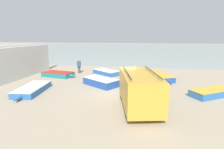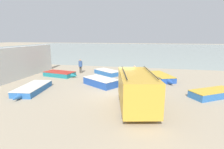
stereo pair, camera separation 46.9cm
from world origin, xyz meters
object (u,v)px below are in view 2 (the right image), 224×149
object	(u,v)px
fishing_rowboat_2	(161,77)
fisherman_0	(135,73)
fishing_rowboat_0	(32,89)
fishing_rowboat_5	(60,74)
fishing_rowboat_4	(100,81)
fisherman_1	(80,65)
fishing_rowboat_1	(107,72)
parked_van	(136,89)
fishing_rowboat_3	(214,93)

from	to	relation	value
fishing_rowboat_2	fisherman_0	size ratio (longest dim) A/B	2.63
fishing_rowboat_0	fishing_rowboat_2	xyz separation A→B (m)	(10.48, 6.33, 0.04)
fishing_rowboat_2	fishing_rowboat_5	size ratio (longest dim) A/B	1.10
fishing_rowboat_0	fishing_rowboat_2	bearing A→B (deg)	113.76
fishing_rowboat_0	fisherman_0	distance (m)	8.99
fishing_rowboat_2	fishing_rowboat_5	xyz separation A→B (m)	(-11.05, -0.66, -0.03)
fishing_rowboat_5	fishing_rowboat_4	bearing A→B (deg)	-14.74
fishing_rowboat_5	fisherman_1	size ratio (longest dim) A/B	2.48
fishing_rowboat_1	fishing_rowboat_5	bearing A→B (deg)	60.53
fishing_rowboat_0	fishing_rowboat_1	bearing A→B (deg)	143.52
fishing_rowboat_0	fishing_rowboat_5	distance (m)	5.70
fishing_rowboat_1	fisherman_0	xyz separation A→B (m)	(3.60, -3.58, 0.79)
parked_van	fishing_rowboat_2	distance (m)	8.09
fisherman_0	fishing_rowboat_2	bearing A→B (deg)	50.90
fishing_rowboat_2	fishing_rowboat_4	distance (m)	6.51
fishing_rowboat_3	fisherman_0	world-z (taller)	fisherman_0
fishing_rowboat_0	fishing_rowboat_5	bearing A→B (deg)	178.41
fishing_rowboat_4	fisherman_0	bearing A→B (deg)	-126.87
parked_van	fisherman_0	bearing A→B (deg)	-6.67
fishing_rowboat_1	fishing_rowboat_2	distance (m)	6.32
fishing_rowboat_5	fisherman_0	size ratio (longest dim) A/B	2.39
fishing_rowboat_3	fisherman_1	size ratio (longest dim) A/B	2.40
fishing_rowboat_0	fishing_rowboat_2	world-z (taller)	fishing_rowboat_2
fishing_rowboat_0	fisherman_0	xyz separation A→B (m)	(7.92, 4.18, 0.80)
fishing_rowboat_0	fishing_rowboat_1	xyz separation A→B (m)	(4.32, 7.75, 0.02)
fishing_rowboat_4	fisherman_1	world-z (taller)	fisherman_1
fishing_rowboat_3	fisherman_0	size ratio (longest dim) A/B	2.32
fisherman_0	fisherman_1	size ratio (longest dim) A/B	1.04
parked_van	fisherman_1	size ratio (longest dim) A/B	3.05
fishing_rowboat_2	fishing_rowboat_3	bearing A→B (deg)	15.57
parked_van	fishing_rowboat_1	bearing A→B (deg)	11.69
fishing_rowboat_2	fishing_rowboat_5	distance (m)	11.07
parked_van	fishing_rowboat_4	world-z (taller)	parked_van
fishing_rowboat_4	fishing_rowboat_1	bearing A→B (deg)	-49.98
parked_van	fishing_rowboat_3	size ratio (longest dim) A/B	1.27
fishing_rowboat_5	fisherman_1	world-z (taller)	fisherman_1
fishing_rowboat_0	fisherman_1	world-z (taller)	fisherman_1
fishing_rowboat_1	parked_van	bearing A→B (deg)	151.98
fishing_rowboat_2	fisherman_1	world-z (taller)	fisherman_1
fisherman_0	fisherman_1	world-z (taller)	fisherman_0
fisherman_0	fishing_rowboat_1	bearing A→B (deg)	146.10
fishing_rowboat_0	fishing_rowboat_5	size ratio (longest dim) A/B	1.09
fishing_rowboat_3	parked_van	bearing A→B (deg)	177.92
fishing_rowboat_4	fisherman_1	bearing A→B (deg)	-17.20
parked_van	fishing_rowboat_3	xyz separation A→B (m)	(5.53, 3.25, -0.95)
parked_van	fisherman_1	xyz separation A→B (m)	(-7.48, 9.23, -0.21)
fishing_rowboat_0	fisherman_1	distance (m)	7.87
fisherman_1	fishing_rowboat_5	bearing A→B (deg)	146.41
fisherman_0	fishing_rowboat_3	bearing A→B (deg)	-10.34
parked_van	fishing_rowboat_0	bearing A→B (deg)	67.41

